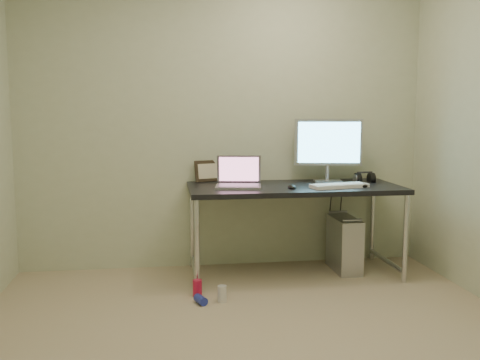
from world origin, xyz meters
name	(u,v)px	position (x,y,z in m)	size (l,w,h in m)	color
floor	(259,350)	(0.00, 0.00, 0.00)	(3.50, 3.50, 0.00)	tan
wall_back	(224,123)	(0.00, 1.75, 1.25)	(3.50, 0.02, 2.50)	beige
desk	(294,194)	(0.54, 1.37, 0.68)	(1.73, 0.75, 0.75)	black
tower_computer	(344,244)	(1.00, 1.42, 0.23)	(0.19, 0.44, 0.48)	#A9A9AE
cable_a	(329,218)	(0.95, 1.70, 0.40)	(0.01, 0.01, 0.70)	black
cable_b	(340,221)	(1.04, 1.68, 0.38)	(0.01, 0.01, 0.72)	black
can_red	(197,288)	(-0.29, 0.95, 0.06)	(0.07, 0.07, 0.12)	#C8163F
can_white	(222,294)	(-0.12, 0.81, 0.06)	(0.07, 0.07, 0.12)	silver
can_blue	(201,300)	(-0.28, 0.78, 0.03)	(0.06, 0.06, 0.11)	#242FA1
laptop	(239,180)	(0.08, 1.37, 0.81)	(0.40, 0.35, 0.25)	#B6B5BC
monitor	(328,145)	(0.88, 1.55, 1.07)	(0.57, 0.21, 0.54)	#B6B5BC
keyboard	(339,186)	(0.87, 1.21, 0.76)	(0.47, 0.15, 0.03)	white
mouse_right	(363,184)	(1.07, 1.23, 0.77)	(0.08, 0.12, 0.04)	black
mouse_left	(292,186)	(0.48, 1.22, 0.77)	(0.07, 0.11, 0.04)	black
headphones	(364,179)	(1.18, 1.49, 0.78)	(0.17, 0.11, 0.11)	black
picture_frame	(208,171)	(-0.14, 1.72, 0.84)	(0.23, 0.03, 0.18)	black
webcam	(243,172)	(0.15, 1.62, 0.84)	(0.05, 0.04, 0.12)	silver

